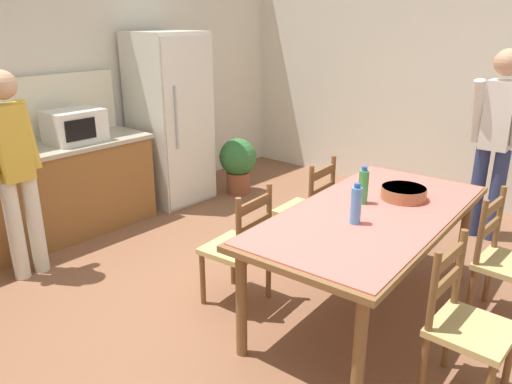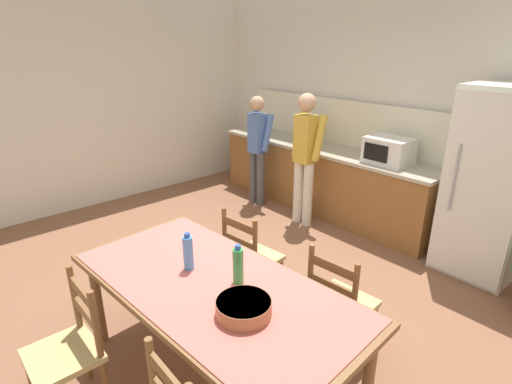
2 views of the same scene
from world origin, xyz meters
name	(u,v)px [view 1 (image 1 of 2)]	position (x,y,z in m)	size (l,w,h in m)	color
ground_plane	(247,307)	(0.00, 0.00, 0.00)	(8.32, 8.32, 0.00)	brown
wall_back	(43,78)	(0.00, 2.66, 1.45)	(6.52, 0.12, 2.90)	silver
wall_right	(444,71)	(3.26, 0.00, 1.45)	(0.12, 5.20, 2.90)	silver
refrigerator	(170,119)	(1.16, 2.19, 0.94)	(0.71, 0.73, 1.87)	silver
microwave	(75,126)	(0.02, 2.21, 1.04)	(0.50, 0.39, 0.30)	white
dining_table	(371,221)	(0.54, -0.67, 0.70)	(2.12, 1.13, 0.77)	brown
bottle_near_centre	(356,205)	(0.28, -0.68, 0.90)	(0.07, 0.07, 0.27)	#4C8ED6
bottle_off_centre	(363,186)	(0.64, -0.54, 0.90)	(0.07, 0.07, 0.27)	green
serving_bowl	(404,192)	(0.91, -0.72, 0.82)	(0.32, 0.32, 0.09)	#9E6642
chair_side_far_left	(240,248)	(0.03, 0.09, 0.44)	(0.46, 0.44, 0.91)	brown
chair_side_near_left	(465,326)	(0.13, -1.48, 0.44)	(0.42, 0.40, 0.91)	brown
chair_side_near_right	(505,262)	(1.06, -1.42, 0.44)	(0.43, 0.41, 0.91)	brown
chair_side_far_right	(307,210)	(0.95, 0.15, 0.44)	(0.45, 0.43, 0.91)	brown
person_at_counter	(14,166)	(-0.80, 1.69, 0.93)	(0.42, 0.29, 1.66)	silver
person_by_table	(496,137)	(2.41, -0.87, 0.99)	(0.31, 0.45, 1.76)	navy
potted_plant	(238,162)	(1.79, 1.76, 0.39)	(0.44, 0.44, 0.67)	brown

